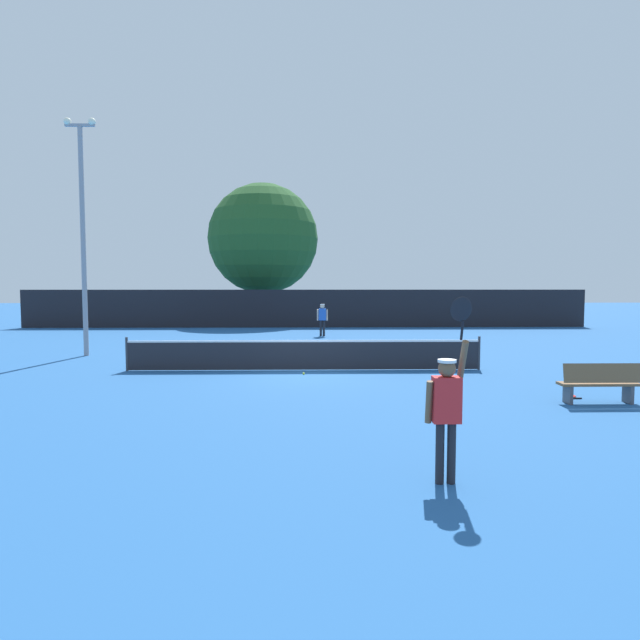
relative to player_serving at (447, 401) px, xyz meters
name	(u,v)px	position (x,y,z in m)	size (l,w,h in m)	color
ground_plane	(304,370)	(-2.02, 9.79, -1.14)	(120.00, 120.00, 0.00)	#235693
tennis_net	(304,354)	(-2.02, 9.79, -0.63)	(11.24, 0.08, 1.07)	#232328
perimeter_fence	(306,309)	(-2.02, 26.65, 0.04)	(35.28, 0.12, 2.37)	black
player_serving	(447,401)	(0.00, 0.00, 0.00)	(0.68, 0.40, 2.58)	red
player_receiving	(322,316)	(-1.14, 20.95, -0.11)	(0.57, 0.25, 1.68)	blue
tennis_ball	(304,373)	(-2.03, 8.97, -1.11)	(0.07, 0.07, 0.07)	#CCE033
spare_racket	(570,396)	(4.49, 5.64, -1.12)	(0.28, 0.52, 0.04)	black
courtside_bench	(600,383)	(4.78, 4.84, -0.66)	(1.80, 0.44, 0.95)	brown
light_pole	(83,223)	(-10.37, 13.51, 3.88)	(1.18, 0.28, 8.90)	gray
large_tree	(263,239)	(-5.08, 31.76, 4.79)	(7.82, 7.82, 9.85)	brown
parked_car_near	(207,309)	(-9.77, 35.24, -0.37)	(1.95, 4.22, 1.69)	navy
parked_car_mid	(436,309)	(8.11, 34.70, -0.37)	(1.93, 4.21, 1.69)	navy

